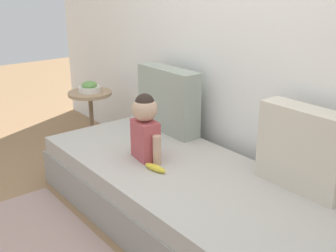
{
  "coord_description": "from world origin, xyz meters",
  "views": [
    {
      "loc": [
        1.8,
        -1.55,
        1.53
      ],
      "look_at": [
        -0.14,
        0.0,
        0.63
      ],
      "focal_mm": 44.04,
      "sensor_mm": 36.0,
      "label": 1
    }
  ],
  "objects_px": {
    "side_table": "(91,105)",
    "banana": "(155,168)",
    "throw_pillow_left": "(168,100)",
    "fruit_bowl": "(90,87)",
    "toddler": "(145,125)",
    "throw_pillow_right": "(303,149)",
    "couch": "(181,196)"
  },
  "relations": [
    {
      "from": "throw_pillow_left",
      "to": "throw_pillow_right",
      "type": "distance_m",
      "value": 1.21
    },
    {
      "from": "toddler",
      "to": "fruit_bowl",
      "type": "xyz_separation_m",
      "value": [
        -1.24,
        0.26,
        -0.04
      ]
    },
    {
      "from": "throw_pillow_left",
      "to": "toddler",
      "type": "relative_size",
      "value": 1.3
    },
    {
      "from": "side_table",
      "to": "fruit_bowl",
      "type": "distance_m",
      "value": 0.16
    },
    {
      "from": "throw_pillow_left",
      "to": "throw_pillow_right",
      "type": "height_order",
      "value": "throw_pillow_left"
    },
    {
      "from": "throw_pillow_left",
      "to": "throw_pillow_right",
      "type": "relative_size",
      "value": 1.12
    },
    {
      "from": "throw_pillow_right",
      "to": "fruit_bowl",
      "type": "relative_size",
      "value": 2.56
    },
    {
      "from": "throw_pillow_right",
      "to": "toddler",
      "type": "distance_m",
      "value": 0.99
    },
    {
      "from": "fruit_bowl",
      "to": "couch",
      "type": "bearing_deg",
      "value": -6.78
    },
    {
      "from": "throw_pillow_right",
      "to": "fruit_bowl",
      "type": "xyz_separation_m",
      "value": [
        -2.13,
        -0.19,
        -0.04
      ]
    },
    {
      "from": "couch",
      "to": "banana",
      "type": "xyz_separation_m",
      "value": [
        -0.08,
        -0.15,
        0.21
      ]
    },
    {
      "from": "couch",
      "to": "side_table",
      "type": "relative_size",
      "value": 4.11
    },
    {
      "from": "couch",
      "to": "throw_pillow_right",
      "type": "height_order",
      "value": "throw_pillow_right"
    },
    {
      "from": "couch",
      "to": "banana",
      "type": "relative_size",
      "value": 12.97
    },
    {
      "from": "side_table",
      "to": "fruit_bowl",
      "type": "height_order",
      "value": "fruit_bowl"
    },
    {
      "from": "toddler",
      "to": "fruit_bowl",
      "type": "distance_m",
      "value": 1.27
    },
    {
      "from": "side_table",
      "to": "banana",
      "type": "bearing_deg",
      "value": -12.87
    },
    {
      "from": "throw_pillow_left",
      "to": "fruit_bowl",
      "type": "xyz_separation_m",
      "value": [
        -0.91,
        -0.19,
        -0.05
      ]
    },
    {
      "from": "toddler",
      "to": "couch",
      "type": "bearing_deg",
      "value": 16.48
    },
    {
      "from": "couch",
      "to": "toddler",
      "type": "distance_m",
      "value": 0.52
    },
    {
      "from": "toddler",
      "to": "fruit_bowl",
      "type": "bearing_deg",
      "value": 168.08
    },
    {
      "from": "side_table",
      "to": "throw_pillow_left",
      "type": "bearing_deg",
      "value": 11.98
    },
    {
      "from": "toddler",
      "to": "throw_pillow_left",
      "type": "bearing_deg",
      "value": 125.81
    },
    {
      "from": "couch",
      "to": "toddler",
      "type": "bearing_deg",
      "value": -163.52
    },
    {
      "from": "throw_pillow_right",
      "to": "throw_pillow_left",
      "type": "bearing_deg",
      "value": 180.0
    },
    {
      "from": "toddler",
      "to": "banana",
      "type": "distance_m",
      "value": 0.3
    },
    {
      "from": "throw_pillow_right",
      "to": "side_table",
      "type": "relative_size",
      "value": 0.97
    },
    {
      "from": "toddler",
      "to": "side_table",
      "type": "bearing_deg",
      "value": 168.08
    },
    {
      "from": "throw_pillow_left",
      "to": "side_table",
      "type": "xyz_separation_m",
      "value": [
        -0.91,
        -0.19,
        -0.22
      ]
    },
    {
      "from": "throw_pillow_left",
      "to": "fruit_bowl",
      "type": "relative_size",
      "value": 2.86
    },
    {
      "from": "throw_pillow_right",
      "to": "toddler",
      "type": "height_order",
      "value": "throw_pillow_right"
    },
    {
      "from": "side_table",
      "to": "throw_pillow_right",
      "type": "bearing_deg",
      "value": 5.21
    }
  ]
}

